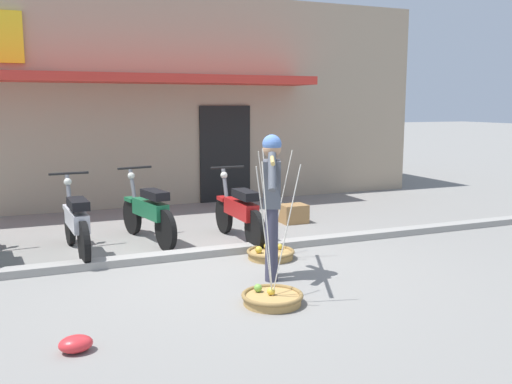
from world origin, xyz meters
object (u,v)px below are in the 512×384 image
at_px(motorcycle_second_in_row, 76,223).
at_px(motorcycle_third_in_row, 149,212).
at_px(wooden_crate, 294,214).
at_px(motorcycle_end_of_row, 239,212).
at_px(fruit_vendor, 272,197).
at_px(fruit_basket_left_side, 272,297).
at_px(plastic_litter_bag, 76,344).
at_px(fruit_basket_right_side, 270,253).

distance_m(motorcycle_second_in_row, motorcycle_third_in_row, 1.11).
bearing_deg(motorcycle_second_in_row, wooden_crate, 11.81).
relative_size(motorcycle_end_of_row, wooden_crate, 4.14).
bearing_deg(motorcycle_second_in_row, motorcycle_end_of_row, -3.67).
bearing_deg(motorcycle_end_of_row, fruit_vendor, -98.97).
bearing_deg(fruit_basket_left_side, plastic_litter_bag, -168.36).
xyz_separation_m(fruit_vendor, wooden_crate, (1.64, 2.71, -0.82)).
distance_m(fruit_basket_right_side, wooden_crate, 2.32).
height_order(fruit_basket_right_side, plastic_litter_bag, fruit_basket_right_side).
bearing_deg(motorcycle_end_of_row, motorcycle_third_in_row, 157.98).
height_order(motorcycle_third_in_row, motorcycle_end_of_row, same).
bearing_deg(motorcycle_third_in_row, motorcycle_end_of_row, -22.02).
height_order(fruit_basket_right_side, motorcycle_third_in_row, fruit_basket_right_side).
height_order(fruit_basket_left_side, fruit_basket_right_side, same).
bearing_deg(plastic_litter_bag, motorcycle_second_in_row, 84.59).
distance_m(fruit_basket_right_side, motorcycle_third_in_row, 2.03).
distance_m(fruit_vendor, motorcycle_second_in_row, 2.85).
bearing_deg(plastic_litter_bag, fruit_basket_left_side, 11.64).
bearing_deg(motorcycle_third_in_row, fruit_basket_right_side, -49.35).
height_order(motorcycle_second_in_row, plastic_litter_bag, motorcycle_second_in_row).
bearing_deg(fruit_basket_left_side, motorcycle_third_in_row, 101.27).
bearing_deg(fruit_basket_right_side, fruit_basket_left_side, -113.48).
xyz_separation_m(fruit_basket_right_side, motorcycle_third_in_row, (-1.30, 1.52, 0.38)).
bearing_deg(motorcycle_end_of_row, motorcycle_second_in_row, 176.33).
bearing_deg(fruit_basket_right_side, fruit_vendor, -113.35).
xyz_separation_m(fruit_basket_left_side, wooden_crate, (1.98, 3.50, 0.09)).
relative_size(motorcycle_second_in_row, motorcycle_third_in_row, 1.01).
xyz_separation_m(fruit_basket_left_side, motorcycle_third_in_row, (-0.62, 3.09, 0.38)).
distance_m(fruit_basket_left_side, motorcycle_end_of_row, 2.69).
height_order(fruit_vendor, wooden_crate, fruit_vendor).
bearing_deg(fruit_basket_right_side, motorcycle_third_in_row, 130.65).
relative_size(fruit_basket_right_side, motorcycle_third_in_row, 0.81).
height_order(fruit_vendor, fruit_basket_left_side, fruit_vendor).
bearing_deg(fruit_basket_right_side, plastic_litter_bag, -143.25).
relative_size(fruit_basket_right_side, plastic_litter_bag, 5.18).
distance_m(plastic_litter_bag, wooden_crate, 5.56).
height_order(plastic_litter_bag, wooden_crate, wooden_crate).
relative_size(fruit_basket_left_side, motorcycle_third_in_row, 0.81).
relative_size(fruit_vendor, motorcycle_second_in_row, 0.93).
distance_m(fruit_vendor, wooden_crate, 3.27).
xyz_separation_m(motorcycle_end_of_row, wooden_crate, (1.35, 0.91, -0.29)).
relative_size(motorcycle_second_in_row, plastic_litter_bag, 6.51).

